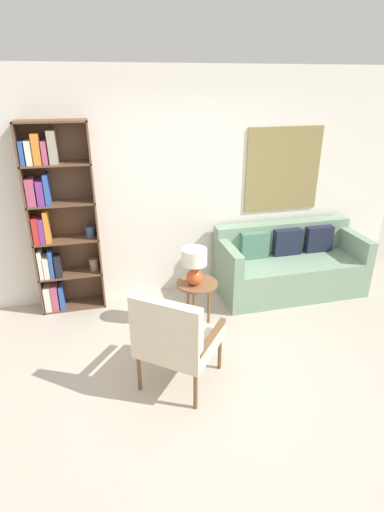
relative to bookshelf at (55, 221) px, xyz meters
The scene contains 7 objects.
ground_plane 2.48m from the bookshelf, 56.15° to the right, with size 14.00×14.00×0.00m, color #B2A899.
wall_back 1.31m from the bookshelf, ahead, with size 6.40×0.08×2.70m.
bookshelf is the anchor object (origin of this frame).
armchair 2.04m from the bookshelf, 59.90° to the right, with size 0.88×0.89×0.95m.
couch 2.91m from the bookshelf, ahead, with size 1.83×0.81×0.85m.
side_table 1.74m from the bookshelf, 27.50° to the right, with size 0.45×0.45×0.52m.
table_lamp 1.64m from the bookshelf, 29.28° to the right, with size 0.27×0.27×0.41m.
Camera 1 is at (-0.80, -2.61, 2.52)m, focal length 28.00 mm.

